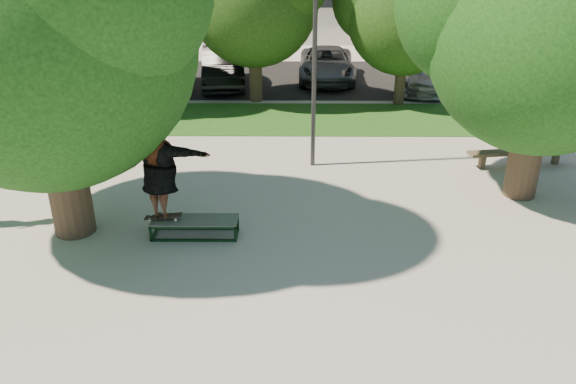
{
  "coord_description": "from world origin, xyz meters",
  "views": [
    {
      "loc": [
        0.45,
        -9.62,
        5.66
      ],
      "look_at": [
        0.36,
        0.6,
        1.12
      ],
      "focal_mm": 35.0,
      "sensor_mm": 36.0,
      "label": 1
    }
  ],
  "objects_px": {
    "lamppost": "(315,50)",
    "car_silver_a": "(168,72)",
    "tree_left": "(36,17)",
    "tree_right": "(544,22)",
    "car_dark": "(223,67)",
    "car_grey": "(327,64)",
    "car_silver_b": "(426,75)",
    "grind_box": "(195,227)",
    "bench": "(520,153)"
  },
  "relations": [
    {
      "from": "lamppost",
      "to": "car_silver_a",
      "type": "bearing_deg",
      "value": 123.17
    },
    {
      "from": "grind_box",
      "to": "car_dark",
      "type": "xyz_separation_m",
      "value": [
        -0.93,
        13.56,
        0.62
      ]
    },
    {
      "from": "car_grey",
      "to": "car_silver_b",
      "type": "distance_m",
      "value": 4.44
    },
    {
      "from": "tree_left",
      "to": "lamppost",
      "type": "relative_size",
      "value": 1.16
    },
    {
      "from": "car_silver_a",
      "to": "car_silver_b",
      "type": "height_order",
      "value": "car_silver_a"
    },
    {
      "from": "car_grey",
      "to": "car_silver_b",
      "type": "bearing_deg",
      "value": -22.11
    },
    {
      "from": "lamppost",
      "to": "car_grey",
      "type": "height_order",
      "value": "lamppost"
    },
    {
      "from": "tree_right",
      "to": "car_silver_a",
      "type": "relative_size",
      "value": 1.52
    },
    {
      "from": "grind_box",
      "to": "bench",
      "type": "xyz_separation_m",
      "value": [
        8.33,
        4.13,
        0.19
      ]
    },
    {
      "from": "grind_box",
      "to": "lamppost",
      "type": "bearing_deg",
      "value": 57.85
    },
    {
      "from": "car_silver_a",
      "to": "tree_right",
      "type": "bearing_deg",
      "value": -55.25
    },
    {
      "from": "tree_right",
      "to": "car_silver_b",
      "type": "height_order",
      "value": "tree_right"
    },
    {
      "from": "tree_right",
      "to": "car_dark",
      "type": "height_order",
      "value": "tree_right"
    },
    {
      "from": "tree_left",
      "to": "bench",
      "type": "xyz_separation_m",
      "value": [
        11.02,
        3.89,
        -4.04
      ]
    },
    {
      "from": "tree_left",
      "to": "tree_right",
      "type": "xyz_separation_m",
      "value": [
        10.21,
        1.99,
        -0.33
      ]
    },
    {
      "from": "car_grey",
      "to": "tree_right",
      "type": "bearing_deg",
      "value": -70.35
    },
    {
      "from": "car_dark",
      "to": "car_silver_b",
      "type": "xyz_separation_m",
      "value": [
        8.54,
        -0.66,
        -0.18
      ]
    },
    {
      "from": "tree_left",
      "to": "lamppost",
      "type": "bearing_deg",
      "value": 36.42
    },
    {
      "from": "car_grey",
      "to": "car_dark",
      "type": "bearing_deg",
      "value": -163.6
    },
    {
      "from": "grind_box",
      "to": "car_grey",
      "type": "height_order",
      "value": "car_grey"
    },
    {
      "from": "tree_left",
      "to": "grind_box",
      "type": "relative_size",
      "value": 3.95
    },
    {
      "from": "bench",
      "to": "car_grey",
      "type": "xyz_separation_m",
      "value": [
        -4.78,
        10.58,
        0.34
      ]
    },
    {
      "from": "grind_box",
      "to": "car_silver_b",
      "type": "xyz_separation_m",
      "value": [
        7.61,
        12.9,
        0.45
      ]
    },
    {
      "from": "tree_right",
      "to": "grind_box",
      "type": "distance_m",
      "value": 8.76
    },
    {
      "from": "lamppost",
      "to": "car_silver_a",
      "type": "height_order",
      "value": "lamppost"
    },
    {
      "from": "bench",
      "to": "tree_left",
      "type": "bearing_deg",
      "value": -169.39
    },
    {
      "from": "car_grey",
      "to": "car_silver_a",
      "type": "bearing_deg",
      "value": -163.82
    },
    {
      "from": "tree_right",
      "to": "car_silver_b",
      "type": "bearing_deg",
      "value": 89.56
    },
    {
      "from": "bench",
      "to": "car_silver_a",
      "type": "xyz_separation_m",
      "value": [
        -11.52,
        8.88,
        0.35
      ]
    },
    {
      "from": "car_silver_a",
      "to": "bench",
      "type": "bearing_deg",
      "value": -47.69
    },
    {
      "from": "tree_right",
      "to": "car_dark",
      "type": "distance_m",
      "value": 14.51
    },
    {
      "from": "lamppost",
      "to": "grind_box",
      "type": "distance_m",
      "value": 5.72
    },
    {
      "from": "car_silver_b",
      "to": "tree_right",
      "type": "bearing_deg",
      "value": -78.99
    },
    {
      "from": "car_silver_a",
      "to": "tree_left",
      "type": "bearing_deg",
      "value": -97.83
    },
    {
      "from": "lamppost",
      "to": "car_silver_b",
      "type": "relative_size",
      "value": 1.4
    },
    {
      "from": "lamppost",
      "to": "car_dark",
      "type": "bearing_deg",
      "value": 110.59
    },
    {
      "from": "tree_right",
      "to": "tree_left",
      "type": "bearing_deg",
      "value": -168.97
    },
    {
      "from": "tree_left",
      "to": "bench",
      "type": "distance_m",
      "value": 12.36
    },
    {
      "from": "grind_box",
      "to": "car_silver_a",
      "type": "distance_m",
      "value": 13.4
    },
    {
      "from": "tree_right",
      "to": "car_silver_a",
      "type": "distance_m",
      "value": 15.56
    },
    {
      "from": "tree_right",
      "to": "car_grey",
      "type": "relative_size",
      "value": 1.25
    },
    {
      "from": "bench",
      "to": "car_silver_a",
      "type": "distance_m",
      "value": 14.55
    },
    {
      "from": "bench",
      "to": "car_grey",
      "type": "relative_size",
      "value": 0.58
    },
    {
      "from": "tree_right",
      "to": "grind_box",
      "type": "bearing_deg",
      "value": -163.48
    },
    {
      "from": "car_silver_a",
      "to": "car_grey",
      "type": "relative_size",
      "value": 0.82
    },
    {
      "from": "tree_left",
      "to": "bench",
      "type": "relative_size",
      "value": 2.37
    },
    {
      "from": "car_silver_a",
      "to": "car_grey",
      "type": "xyz_separation_m",
      "value": [
        6.74,
        1.7,
        -0.01
      ]
    },
    {
      "from": "grind_box",
      "to": "bench",
      "type": "relative_size",
      "value": 0.6
    },
    {
      "from": "tree_left",
      "to": "car_dark",
      "type": "distance_m",
      "value": 13.91
    },
    {
      "from": "tree_left",
      "to": "car_dark",
      "type": "relative_size",
      "value": 1.45
    }
  ]
}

